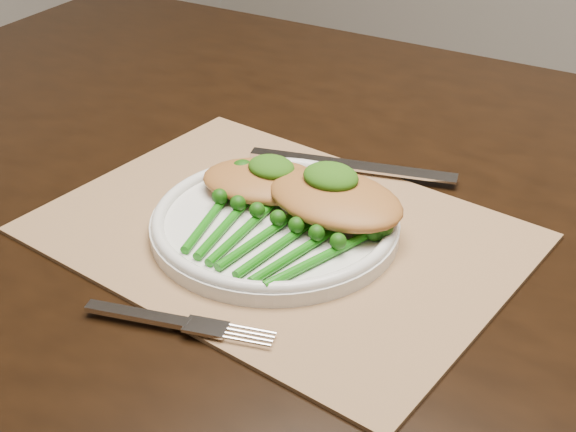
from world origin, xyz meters
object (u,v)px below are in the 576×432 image
Objects in this scene: dinner_plate at (275,222)px; broccolini_bundle at (265,235)px; placemat at (279,233)px; chicken_fillet_left at (264,181)px.

dinner_plate is 0.04m from broccolini_bundle.
placemat is 3.52× the size of chicken_fillet_left.
placemat is 1.85× the size of dinner_plate.
broccolini_bundle is (0.06, -0.07, -0.01)m from chicken_fillet_left.
chicken_fillet_left reaches higher than dinner_plate.
broccolini_bundle reaches higher than dinner_plate.
broccolini_bundle is (0.01, -0.03, 0.01)m from dinner_plate.
chicken_fillet_left reaches higher than placemat.
dinner_plate is at bearing 111.02° from broccolini_bundle.
chicken_fillet_left is (-0.04, 0.03, 0.02)m from dinner_plate.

